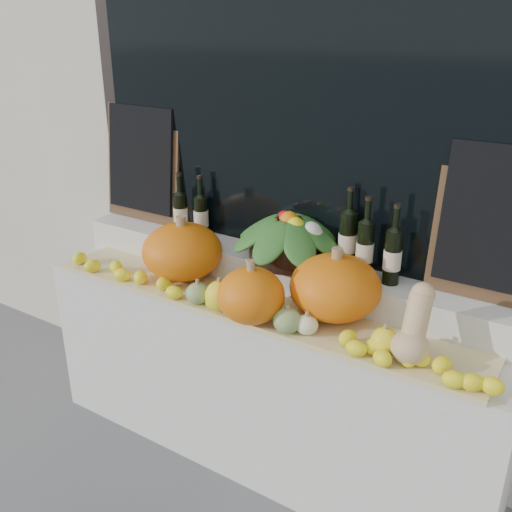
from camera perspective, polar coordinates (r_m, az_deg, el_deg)
display_sill at (r=2.88m, az=0.82°, el=-12.06°), size 2.30×0.55×0.88m
rear_tier at (r=2.74m, az=2.54°, el=-1.55°), size 2.30×0.25×0.16m
straw_bedding at (r=2.56m, az=-0.61°, el=-5.07°), size 2.10×0.32×0.02m
pumpkin_left at (r=2.78m, az=-7.38°, el=0.48°), size 0.48×0.48×0.27m
pumpkin_right at (r=2.41m, az=7.93°, el=-3.13°), size 0.41×0.41×0.27m
pumpkin_center at (r=2.36m, az=-0.50°, el=-3.98°), size 0.37×0.37×0.24m
butternut_squash at (r=2.18m, az=15.52°, el=-7.15°), size 0.14×0.21×0.29m
decorative_gourds at (r=2.38m, az=0.88°, el=-5.54°), size 0.96×0.17×0.16m
lemon_heap at (r=2.46m, az=-2.02°, el=-5.17°), size 2.20×0.16×0.06m
produce_bowl at (r=2.63m, az=3.31°, el=2.04°), size 0.56×0.56×0.24m
wine_bottle_far_left at (r=3.01m, az=-7.54°, el=4.35°), size 0.08×0.08×0.32m
wine_bottle_near_left at (r=2.95m, az=-5.52°, el=4.08°), size 0.08×0.08×0.32m
wine_bottle_tall at (r=2.57m, az=9.15°, el=1.65°), size 0.08×0.08×0.37m
wine_bottle_near_right at (r=2.49m, az=10.83°, el=0.75°), size 0.08×0.08×0.36m
wine_bottle_far_right at (r=2.45m, az=13.49°, el=-0.01°), size 0.08×0.08×0.35m
chalkboard_left at (r=3.19m, az=-11.38°, el=9.21°), size 0.50×0.10×0.62m
chalkboard_right at (r=2.37m, az=23.20°, el=3.06°), size 0.50×0.10×0.62m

